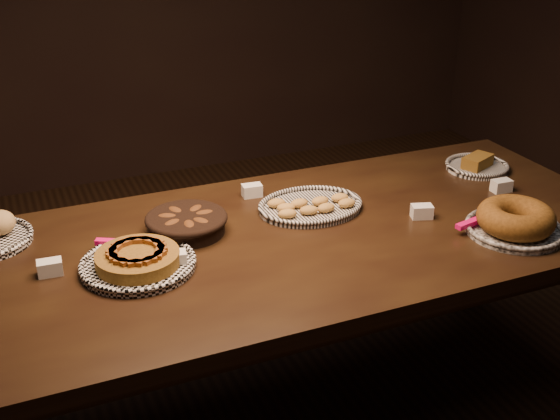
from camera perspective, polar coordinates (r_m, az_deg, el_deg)
name	(u,v)px	position (r m, az deg, el deg)	size (l,w,h in m)	color
ground	(281,418)	(2.68, 0.09, -16.56)	(5.00, 5.00, 0.00)	black
buffet_table	(281,257)	(2.28, 0.10, -3.83)	(2.40, 1.00, 0.75)	black
apple_tart_plate	(138,261)	(2.10, -11.49, -4.08)	(0.34, 0.34, 0.06)	white
madeleine_platter	(310,206)	(2.42, 2.48, 0.34)	(0.36, 0.30, 0.04)	black
bundt_cake_plate	(515,222)	(2.38, 18.56, -0.89)	(0.34, 0.31, 0.10)	black
croissant_basket	(187,222)	(2.28, -7.60, -0.96)	(0.30, 0.30, 0.07)	black
loaf_plate	(477,165)	(2.87, 15.71, 3.52)	(0.25, 0.25, 0.06)	black
tent_cards	(293,220)	(2.31, 1.05, -0.78)	(1.66, 0.45, 0.04)	white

